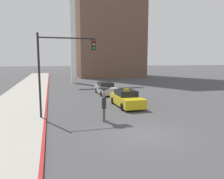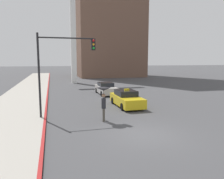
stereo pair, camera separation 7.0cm
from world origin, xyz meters
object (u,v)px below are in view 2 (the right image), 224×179
Objects in this scene: taxi at (126,99)px; monument_cross at (73,13)px; pedestrian_with_umbrella at (104,96)px; traffic_light at (62,60)px; sedan_red at (106,89)px.

monument_cross is (-2.38, 21.32, 11.44)m from taxi.
monument_cross is (0.66, 25.47, 10.37)m from pedestrian_with_umbrella.
monument_cross is at bearing 82.41° from traffic_light.
traffic_light is at bearing -97.59° from monument_cross.
sedan_red is 18.24m from monument_cross.
sedan_red is at bearing 9.26° from pedestrian_with_umbrella.
pedestrian_with_umbrella is 0.39× the size of traffic_light.
pedestrian_with_umbrella is at bearing 75.33° from sedan_red.
taxi is 24.31m from monument_cross.
traffic_light is at bearing 79.04° from pedestrian_with_umbrella.
taxi is 2.03× the size of pedestrian_with_umbrella.
traffic_light reaches higher than taxi.
taxi is at bearing 23.45° from traffic_light.
traffic_light is 25.25m from monument_cross.
taxi is at bearing -12.31° from pedestrian_with_umbrella.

